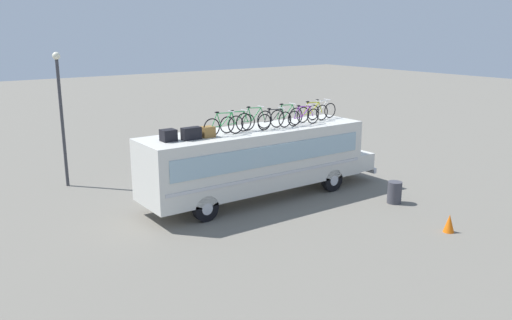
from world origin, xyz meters
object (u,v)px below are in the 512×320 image
object	(u,v)px
bus	(259,158)
rooftop_bicycle_2	(238,123)
luggage_bag_3	(207,132)
trash_bin	(395,192)
rooftop_bicycle_4	(275,120)
rooftop_bicycle_7	(313,113)
rooftop_bicycle_8	(322,111)
rooftop_bicycle_3	(254,120)
traffic_cone	(449,223)
luggage_bag_2	(191,133)
street_lamp	(61,108)
rooftop_bicycle_6	(304,116)
luggage_bag_1	(168,135)
rooftop_bicycle_1	(224,125)
rooftop_bicycle_5	(286,117)

from	to	relation	value
bus	rooftop_bicycle_2	size ratio (longest dim) A/B	6.65
luggage_bag_3	trash_bin	xyz separation A→B (m)	(6.64, -3.52, -2.70)
rooftop_bicycle_2	rooftop_bicycle_4	distance (m)	1.60
rooftop_bicycle_7	rooftop_bicycle_8	distance (m)	0.81
rooftop_bicycle_3	rooftop_bicycle_4	xyz separation A→B (m)	(0.80, -0.30, -0.04)
traffic_cone	luggage_bag_2	bearing A→B (deg)	133.84
rooftop_bicycle_3	traffic_cone	world-z (taller)	rooftop_bicycle_3
rooftop_bicycle_8	street_lamp	size ratio (longest dim) A/B	0.29
rooftop_bicycle_6	rooftop_bicycle_2	bearing A→B (deg)	173.34
rooftop_bicycle_2	rooftop_bicycle_4	bearing A→B (deg)	-12.72
luggage_bag_1	rooftop_bicycle_8	bearing A→B (deg)	2.40
rooftop_bicycle_1	rooftop_bicycle_4	size ratio (longest dim) A/B	1.04
luggage_bag_1	luggage_bag_2	bearing A→B (deg)	-16.14
trash_bin	luggage_bag_3	bearing A→B (deg)	152.09
luggage_bag_2	street_lamp	distance (m)	7.25
rooftop_bicycle_1	rooftop_bicycle_8	world-z (taller)	rooftop_bicycle_1
rooftop_bicycle_2	trash_bin	xyz separation A→B (m)	(5.15, -3.70, -2.87)
luggage_bag_2	rooftop_bicycle_7	xyz separation A→B (m)	(6.16, 0.30, 0.16)
luggage_bag_1	rooftop_bicycle_3	distance (m)	3.77
luggage_bag_1	rooftop_bicycle_7	world-z (taller)	rooftop_bicycle_7
rooftop_bicycle_4	traffic_cone	xyz separation A→B (m)	(2.65, -6.55, -2.99)
street_lamp	trash_bin	bearing A→B (deg)	-45.24
rooftop_bicycle_8	luggage_bag_3	bearing A→B (deg)	-175.34
rooftop_bicycle_3	rooftop_bicycle_8	distance (m)	3.99
luggage_bag_1	rooftop_bicycle_2	bearing A→B (deg)	-0.03
rooftop_bicycle_7	luggage_bag_3	bearing A→B (deg)	-177.39
rooftop_bicycle_8	rooftop_bicycle_7	bearing A→B (deg)	-161.39
traffic_cone	rooftop_bicycle_2	bearing A→B (deg)	121.40
rooftop_bicycle_3	rooftop_bicycle_6	xyz separation A→B (m)	(2.32, -0.30, -0.04)
rooftop_bicycle_2	trash_bin	distance (m)	6.96
rooftop_bicycle_3	rooftop_bicycle_6	distance (m)	2.34
luggage_bag_3	street_lamp	xyz separation A→B (m)	(-3.45, 6.66, 0.40)
rooftop_bicycle_5	rooftop_bicycle_7	world-z (taller)	rooftop_bicycle_5
luggage_bag_2	rooftop_bicycle_3	xyz separation A→B (m)	(2.95, 0.18, 0.18)
bus	rooftop_bicycle_5	bearing A→B (deg)	-9.34
luggage_bag_2	luggage_bag_3	bearing A→B (deg)	4.16
trash_bin	street_lamp	xyz separation A→B (m)	(-10.09, 10.17, 3.10)
bus	rooftop_bicycle_4	distance (m)	1.72
bus	rooftop_bicycle_6	bearing A→B (deg)	-11.14
rooftop_bicycle_7	luggage_bag_1	bearing A→B (deg)	-179.46
rooftop_bicycle_1	trash_bin	world-z (taller)	rooftop_bicycle_1
luggage_bag_1	rooftop_bicycle_6	size ratio (longest dim) A/B	0.31
traffic_cone	street_lamp	bearing A→B (deg)	124.36
rooftop_bicycle_2	rooftop_bicycle_6	size ratio (longest dim) A/B	0.97
luggage_bag_2	street_lamp	xyz separation A→B (m)	(-2.74, 6.71, 0.37)
luggage_bag_2	rooftop_bicycle_6	distance (m)	5.28
rooftop_bicycle_4	rooftop_bicycle_8	world-z (taller)	rooftop_bicycle_8
rooftop_bicycle_5	street_lamp	xyz separation A→B (m)	(-7.25, 6.64, 0.20)
luggage_bag_2	rooftop_bicycle_3	size ratio (longest dim) A/B	0.41
rooftop_bicycle_2	traffic_cone	xyz separation A→B (m)	(4.22, -6.91, -2.99)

